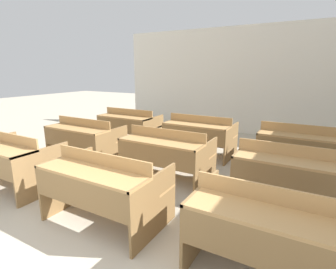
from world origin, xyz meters
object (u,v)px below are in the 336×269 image
bench_second_left (85,138)px  bench_third_center (200,134)px  bench_front_center (104,184)px  bench_third_right (300,146)px  bench_second_center (167,152)px  bench_front_right (273,229)px  bench_front_left (12,158)px  bench_third_left (129,125)px  bench_second_right (291,173)px

bench_second_left → bench_third_center: size_ratio=1.00×
bench_front_center → bench_third_center: (-0.02, 2.72, 0.00)m
bench_third_center → bench_third_right: size_ratio=1.00×
bench_second_left → bench_second_center: same height
bench_front_right → bench_front_left: bearing=-179.8°
bench_front_right → bench_front_center: bearing=-178.9°
bench_third_right → bench_third_left: bearing=179.9°
bench_second_center → bench_third_right: 2.23m
bench_front_right → bench_second_left: bearing=159.2°
bench_front_center → bench_second_center: same height
bench_front_center → bench_third_right: same height
bench_second_center → bench_third_center: (-0.03, 1.37, 0.00)m
bench_second_center → bench_third_right: (1.76, 1.38, 0.00)m
bench_front_right → bench_second_center: 2.18m
bench_third_center → bench_second_left: bearing=-141.9°
bench_front_left → bench_second_right: bearing=20.9°
bench_second_left → bench_second_right: size_ratio=1.00×
bench_front_left → bench_second_right: (3.53, 1.35, 0.00)m
bench_front_center → bench_third_left: same height
bench_second_left → bench_second_center: 1.77m
bench_front_left → bench_third_center: (1.75, 2.70, 0.00)m
bench_second_center → bench_second_right: (1.74, 0.02, 0.00)m
bench_second_right → bench_front_center: bearing=-142.1°
bench_front_center → bench_third_right: size_ratio=1.00×
bench_second_left → bench_third_left: same height
bench_second_left → bench_third_right: bearing=21.2°
bench_front_right → bench_third_center: (-1.77, 2.69, 0.00)m
bench_front_right → bench_third_right: (0.02, 2.70, 0.00)m
bench_second_center → bench_third_right: same height
bench_second_center → bench_third_left: 2.26m
bench_front_center → bench_third_left: bearing=123.0°
bench_second_left → bench_second_right: 3.51m
bench_front_right → bench_second_left: size_ratio=1.00×
bench_third_center → bench_second_right: bearing=-37.3°
bench_second_left → bench_second_right: bearing=0.1°
bench_second_center → bench_front_left: bearing=-143.3°
bench_front_left → bench_third_left: size_ratio=1.00×
bench_front_center → bench_third_center: same height
bench_second_center → bench_third_right: size_ratio=1.00×
bench_third_center → bench_second_center: bearing=-88.6°
bench_front_center → bench_front_right: 1.75m
bench_second_right → bench_third_center: bearing=142.7°
bench_front_left → bench_second_right: 3.78m
bench_second_right → bench_second_left: bearing=-179.9°
bench_front_right → bench_third_center: 3.22m
bench_third_left → bench_second_center: bearing=-37.7°
bench_second_right → bench_third_center: size_ratio=1.00×
bench_front_left → bench_second_center: bearing=36.7°
bench_second_left → bench_third_center: same height
bench_third_left → bench_third_right: same height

